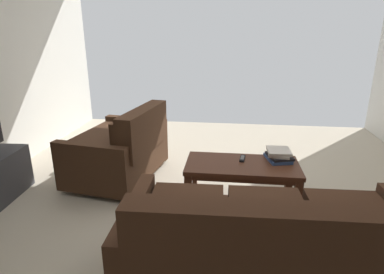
% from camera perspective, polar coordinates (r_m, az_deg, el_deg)
% --- Properties ---
extents(ground_plane, '(5.07, 5.94, 0.01)m').
position_cam_1_polar(ground_plane, '(3.17, 3.58, -12.49)').
color(ground_plane, beige).
extents(sofa_main, '(1.85, 0.96, 0.82)m').
position_cam_1_polar(sofa_main, '(2.14, 13.63, -18.58)').
color(sofa_main, black).
rests_on(sofa_main, ground).
extents(loveseat_near, '(0.99, 1.25, 0.83)m').
position_cam_1_polar(loveseat_near, '(3.71, -12.36, -2.01)').
color(loveseat_near, black).
rests_on(loveseat_near, ground).
extents(coffee_table, '(1.08, 0.52, 0.41)m').
position_cam_1_polar(coffee_table, '(3.15, 8.84, -5.80)').
color(coffee_table, '#4C2819').
rests_on(coffee_table, ground).
extents(book_stack, '(0.28, 0.31, 0.11)m').
position_cam_1_polar(book_stack, '(3.26, 15.10, -3.10)').
color(book_stack, '#385693').
rests_on(book_stack, coffee_table).
extents(tv_remote, '(0.06, 0.16, 0.02)m').
position_cam_1_polar(tv_remote, '(3.22, 8.92, -3.75)').
color(tv_remote, black).
rests_on(tv_remote, coffee_table).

